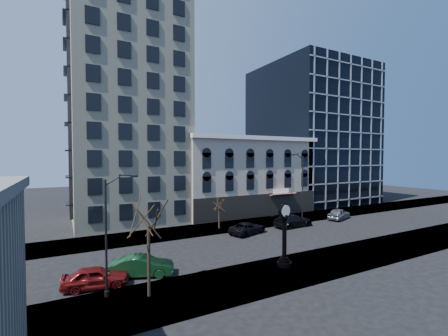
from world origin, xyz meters
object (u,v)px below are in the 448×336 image
street_clock (284,237)px  street_lamp_near (115,202)px  car_near_b (142,266)px  car_near_a (96,277)px

street_clock → street_lamp_near: (-13.23, 1.28, 3.66)m
car_near_b → car_near_a: bearing=120.4°
street_clock → car_near_b: size_ratio=1.14×
street_clock → street_lamp_near: street_lamp_near is taller
street_lamp_near → street_clock: bearing=-14.4°
street_clock → street_lamp_near: size_ratio=0.67×
street_lamp_near → car_near_b: bearing=38.5°
street_clock → street_lamp_near: bearing=166.9°
street_lamp_near → car_near_a: size_ratio=1.83×
street_lamp_near → car_near_b: street_lamp_near is taller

